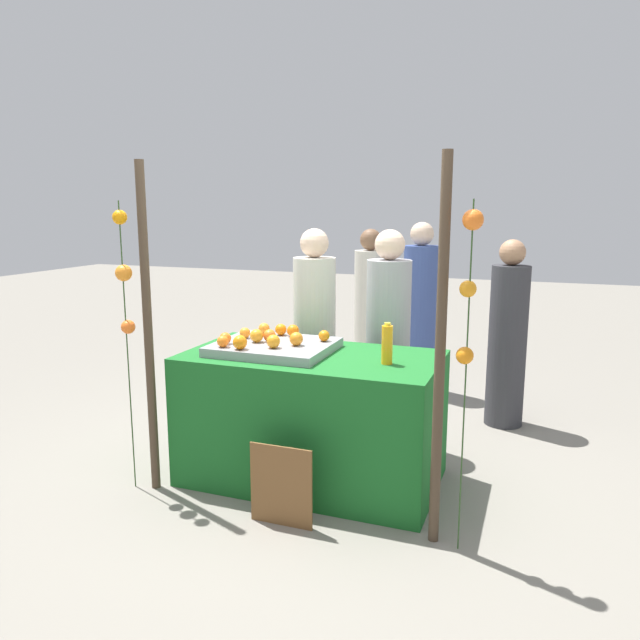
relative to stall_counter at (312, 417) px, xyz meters
name	(u,v)px	position (x,y,z in m)	size (l,w,h in m)	color
ground_plane	(312,478)	(0.00, 0.00, -0.43)	(24.00, 24.00, 0.00)	gray
stall_counter	(312,417)	(0.00, 0.00, 0.00)	(1.64, 0.89, 0.86)	#196023
orange_tray	(274,347)	(-0.26, -0.01, 0.46)	(0.75, 0.63, 0.06)	gray
orange_0	(293,331)	(-0.22, 0.20, 0.53)	(0.08, 0.08, 0.08)	orange
orange_1	(225,338)	(-0.54, -0.16, 0.53)	(0.08, 0.08, 0.08)	orange
orange_2	(223,341)	(-0.51, -0.25, 0.53)	(0.08, 0.08, 0.08)	orange
orange_3	(273,341)	(-0.20, -0.16, 0.53)	(0.09, 0.09, 0.09)	orange
orange_4	(281,330)	(-0.32, 0.22, 0.53)	(0.08, 0.08, 0.08)	orange
orange_5	(264,329)	(-0.44, 0.21, 0.53)	(0.08, 0.08, 0.08)	orange
orange_6	(296,339)	(-0.09, -0.04, 0.53)	(0.09, 0.09, 0.09)	orange
orange_7	(324,336)	(0.03, 0.14, 0.52)	(0.07, 0.07, 0.07)	orange
orange_8	(245,333)	(-0.50, 0.04, 0.52)	(0.07, 0.07, 0.07)	orange
orange_9	(240,342)	(-0.38, -0.26, 0.53)	(0.09, 0.09, 0.09)	orange
orange_10	(257,336)	(-0.37, -0.05, 0.53)	(0.09, 0.09, 0.09)	orange
orange_11	(270,335)	(-0.30, 0.00, 0.53)	(0.08, 0.08, 0.08)	orange
juice_bottle	(387,344)	(0.51, -0.06, 0.55)	(0.07, 0.07, 0.26)	#FBA017
chalkboard_sign	(282,486)	(0.06, -0.62, -0.20)	(0.38, 0.03, 0.49)	brown
vendor_left	(315,341)	(-0.28, 0.76, 0.33)	(0.33, 0.33, 1.64)	beige
vendor_right	(388,348)	(0.32, 0.75, 0.33)	(0.33, 0.33, 1.64)	#99999E
crowd_person_0	(507,340)	(1.13, 1.53, 0.29)	(0.31, 0.31, 1.54)	#333338
crowd_person_1	(420,314)	(0.26, 2.20, 0.34)	(0.33, 0.33, 1.66)	#384C8C
crowd_person_2	(370,313)	(-0.25, 2.25, 0.31)	(0.32, 0.32, 1.58)	beige
canopy_post_left	(148,331)	(-0.90, -0.48, 0.61)	(0.06, 0.06, 2.07)	#473828
canopy_post_right	(440,356)	(0.90, -0.48, 0.61)	(0.06, 0.06, 2.07)	#473828
garland_strand_left	(124,276)	(-1.03, -0.52, 0.95)	(0.10, 0.10, 1.83)	#2D4C23
garland_strand_right	(469,282)	(1.04, -0.52, 1.00)	(0.10, 0.11, 1.83)	#2D4C23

